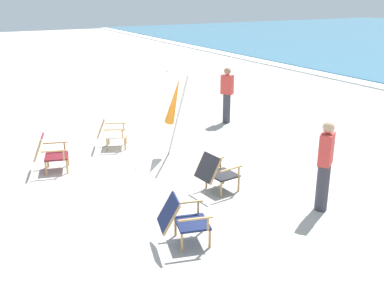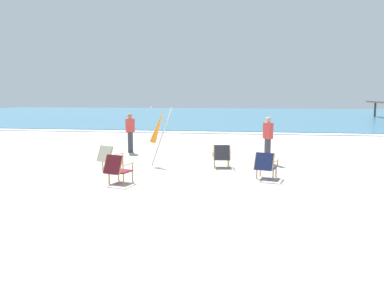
% 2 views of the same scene
% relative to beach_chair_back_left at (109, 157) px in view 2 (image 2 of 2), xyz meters
% --- Properties ---
extents(ground_plane, '(80.00, 80.00, 0.00)m').
position_rel_beach_chair_back_left_xyz_m(ground_plane, '(2.67, -0.06, -0.43)').
color(ground_plane, '#B2AAA0').
extents(sea, '(80.00, 40.00, 0.10)m').
position_rel_beach_chair_back_left_xyz_m(sea, '(2.67, 32.49, -0.38)').
color(sea, teal).
rests_on(sea, ground).
extents(surf_band, '(80.00, 1.10, 0.06)m').
position_rel_beach_chair_back_left_xyz_m(surf_band, '(2.67, 12.19, -0.40)').
color(surf_band, white).
rests_on(surf_band, ground).
extents(beach_chair_back_left, '(0.80, 0.87, 0.81)m').
position_rel_beach_chair_back_left_xyz_m(beach_chair_back_left, '(0.00, 0.00, 0.00)').
color(beach_chair_back_left, beige).
rests_on(beach_chair_back_left, ground).
extents(beach_chair_far_center, '(0.75, 0.88, 0.78)m').
position_rel_beach_chair_back_left_xyz_m(beach_chair_far_center, '(4.85, -0.53, -0.01)').
color(beach_chair_far_center, '#19234C').
rests_on(beach_chair_far_center, ground).
extents(beach_chair_back_right, '(0.65, 0.81, 0.78)m').
position_rel_beach_chair_back_left_xyz_m(beach_chair_back_right, '(3.51, 0.91, -0.01)').
color(beach_chair_back_right, '#28282D').
rests_on(beach_chair_back_right, ground).
extents(beach_chair_front_right, '(0.74, 0.83, 0.81)m').
position_rel_beach_chair_back_left_xyz_m(beach_chair_front_right, '(0.86, -1.66, 0.00)').
color(beach_chair_front_right, maroon).
rests_on(beach_chair_front_right, ground).
extents(umbrella_furled_orange, '(0.79, 0.36, 2.02)m').
position_rel_beach_chair_back_left_xyz_m(umbrella_furled_orange, '(1.34, 1.13, 0.89)').
color(umbrella_furled_orange, '#B7B2A8').
rests_on(umbrella_furled_orange, ground).
extents(person_near_chairs, '(0.39, 0.36, 1.63)m').
position_rel_beach_chair_back_left_xyz_m(person_near_chairs, '(-0.50, 3.75, 0.41)').
color(person_near_chairs, '#383842').
rests_on(person_near_chairs, ground).
extents(person_by_waterline, '(0.35, 0.39, 1.63)m').
position_rel_beach_chair_back_left_xyz_m(person_by_waterline, '(5.04, 2.16, 0.41)').
color(person_by_waterline, '#383842').
rests_on(person_by_waterline, ground).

